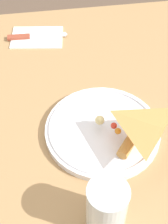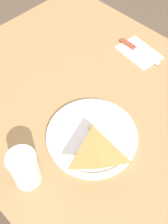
% 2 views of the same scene
% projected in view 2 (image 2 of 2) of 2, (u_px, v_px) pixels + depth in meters
% --- Properties ---
extents(ground_plane, '(6.00, 6.00, 0.00)m').
position_uv_depth(ground_plane, '(100.00, 193.00, 1.44)').
color(ground_plane, brown).
extents(dining_table, '(1.19, 0.83, 0.71)m').
position_uv_depth(dining_table, '(108.00, 128.00, 0.94)').
color(dining_table, '#A87F51').
rests_on(dining_table, ground_plane).
extents(plate_pizza, '(0.26, 0.26, 0.05)m').
position_uv_depth(plate_pizza, '(92.00, 136.00, 0.80)').
color(plate_pizza, white).
rests_on(plate_pizza, dining_table).
extents(milk_glass, '(0.08, 0.08, 0.12)m').
position_uv_depth(milk_glass, '(25.00, 169.00, 0.70)').
color(milk_glass, white).
rests_on(milk_glass, dining_table).
extents(napkin_folded, '(0.16, 0.12, 0.00)m').
position_uv_depth(napkin_folded, '(139.00, 52.00, 1.02)').
color(napkin_folded, white).
rests_on(napkin_folded, dining_table).
extents(butter_knife, '(0.18, 0.02, 0.01)m').
position_uv_depth(butter_knife, '(137.00, 50.00, 1.02)').
color(butter_knife, '#99422D').
rests_on(butter_knife, napkin_folded).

